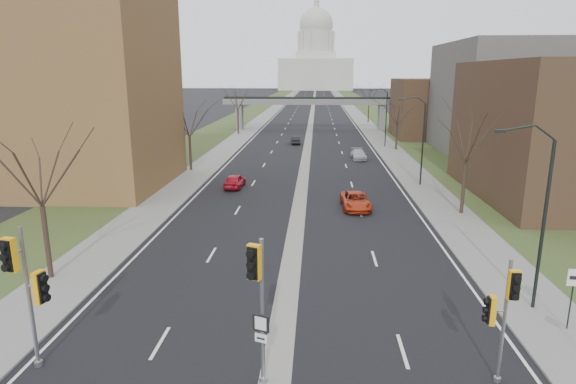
# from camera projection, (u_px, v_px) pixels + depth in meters

# --- Properties ---
(ground) EXTENTS (700.00, 700.00, 0.00)m
(ground) POSITION_uv_depth(u_px,v_px,m) (275.00, 377.00, 17.81)
(ground) COLOR black
(ground) RESTS_ON ground
(road_surface) EXTENTS (20.00, 600.00, 0.01)m
(road_surface) POSITION_uv_depth(u_px,v_px,m) (313.00, 106.00, 163.15)
(road_surface) COLOR black
(road_surface) RESTS_ON ground
(median_strip) EXTENTS (1.20, 600.00, 0.02)m
(median_strip) POSITION_uv_depth(u_px,v_px,m) (313.00, 106.00, 163.15)
(median_strip) COLOR gray
(median_strip) RESTS_ON ground
(sidewalk_right) EXTENTS (4.00, 600.00, 0.12)m
(sidewalk_right) POSITION_uv_depth(u_px,v_px,m) (349.00, 106.00, 162.44)
(sidewalk_right) COLOR gray
(sidewalk_right) RESTS_ON ground
(sidewalk_left) EXTENTS (4.00, 600.00, 0.12)m
(sidewalk_left) POSITION_uv_depth(u_px,v_px,m) (278.00, 106.00, 163.83)
(sidewalk_left) COLOR gray
(sidewalk_left) RESTS_ON ground
(grass_verge_right) EXTENTS (8.00, 600.00, 0.10)m
(grass_verge_right) POSITION_uv_depth(u_px,v_px,m) (366.00, 106.00, 162.09)
(grass_verge_right) COLOR #2E421E
(grass_verge_right) RESTS_ON ground
(grass_verge_left) EXTENTS (8.00, 600.00, 0.10)m
(grass_verge_left) POSITION_uv_depth(u_px,v_px,m) (260.00, 106.00, 164.18)
(grass_verge_left) COLOR #2E421E
(grass_verge_left) RESTS_ON ground
(apartment_building) EXTENTS (25.00, 16.00, 22.00)m
(apartment_building) POSITION_uv_depth(u_px,v_px,m) (30.00, 73.00, 45.74)
(apartment_building) COLOR brown
(apartment_building) RESTS_ON ground
(commercial_block_near) EXTENTS (16.00, 20.00, 12.00)m
(commercial_block_near) POSITION_uv_depth(u_px,v_px,m) (575.00, 131.00, 42.10)
(commercial_block_near) COLOR #453120
(commercial_block_near) RESTS_ON ground
(commercial_block_mid) EXTENTS (18.00, 22.00, 15.00)m
(commercial_block_mid) POSITION_uv_depth(u_px,v_px,m) (515.00, 99.00, 64.76)
(commercial_block_mid) COLOR #5F5C56
(commercial_block_mid) RESTS_ON ground
(commercial_block_far) EXTENTS (14.00, 14.00, 10.00)m
(commercial_block_far) POSITION_uv_depth(u_px,v_px,m) (436.00, 108.00, 83.15)
(commercial_block_far) COLOR #453120
(commercial_block_far) RESTS_ON ground
(pedestrian_bridge) EXTENTS (34.00, 3.00, 6.45)m
(pedestrian_bridge) POSITION_uv_depth(u_px,v_px,m) (310.00, 105.00, 94.16)
(pedestrian_bridge) COLOR slate
(pedestrian_bridge) RESTS_ON ground
(capitol) EXTENTS (48.00, 42.00, 55.75)m
(capitol) POSITION_uv_depth(u_px,v_px,m) (316.00, 61.00, 323.39)
(capitol) COLOR beige
(capitol) RESTS_ON ground
(streetlight_near) EXTENTS (2.61, 0.20, 8.70)m
(streetlight_near) POSITION_uv_depth(u_px,v_px,m) (533.00, 166.00, 21.31)
(streetlight_near) COLOR black
(streetlight_near) RESTS_ON sidewalk_right
(streetlight_mid) EXTENTS (2.61, 0.20, 8.70)m
(streetlight_mid) POSITION_uv_depth(u_px,v_px,m) (416.00, 116.00, 46.50)
(streetlight_mid) COLOR black
(streetlight_mid) RESTS_ON sidewalk_right
(streetlight_far) EXTENTS (2.61, 0.20, 8.70)m
(streetlight_far) POSITION_uv_depth(u_px,v_px,m) (382.00, 101.00, 71.70)
(streetlight_far) COLOR black
(streetlight_far) RESTS_ON sidewalk_right
(tree_left_a) EXTENTS (7.20, 7.20, 9.40)m
(tree_left_a) POSITION_uv_depth(u_px,v_px,m) (36.00, 159.00, 24.72)
(tree_left_a) COLOR #382B21
(tree_left_a) RESTS_ON sidewalk_left
(tree_left_b) EXTENTS (6.75, 6.75, 8.81)m
(tree_left_b) POSITION_uv_depth(u_px,v_px,m) (189.00, 116.00, 53.89)
(tree_left_b) COLOR #382B21
(tree_left_b) RESTS_ON sidewalk_left
(tree_left_c) EXTENTS (7.65, 7.65, 9.99)m
(tree_left_c) POSITION_uv_depth(u_px,v_px,m) (237.00, 95.00, 86.63)
(tree_left_c) COLOR #382B21
(tree_left_c) RESTS_ON sidewalk_left
(tree_right_a) EXTENTS (7.20, 7.20, 9.40)m
(tree_right_a) POSITION_uv_depth(u_px,v_px,m) (468.00, 131.00, 36.77)
(tree_right_a) COLOR #382B21
(tree_right_a) RESTS_ON sidewalk_right
(tree_right_b) EXTENTS (6.30, 6.30, 8.22)m
(tree_right_b) POSITION_uv_depth(u_px,v_px,m) (398.00, 110.00, 68.95)
(tree_right_b) COLOR #382B21
(tree_right_b) RESTS_ON sidewalk_right
(tree_right_c) EXTENTS (7.65, 7.65, 9.99)m
(tree_right_c) POSITION_uv_depth(u_px,v_px,m) (369.00, 91.00, 107.41)
(tree_right_c) COLOR #382B21
(tree_right_c) RESTS_ON sidewalk_right
(signal_pole_left) EXTENTS (1.18, 0.94, 5.63)m
(signal_pole_left) POSITION_uv_depth(u_px,v_px,m) (27.00, 280.00, 17.36)
(signal_pole_left) COLOR gray
(signal_pole_left) RESTS_ON ground
(signal_pole_median) EXTENTS (0.77, 0.92, 5.52)m
(signal_pole_median) POSITION_uv_depth(u_px,v_px,m) (258.00, 288.00, 16.32)
(signal_pole_median) COLOR gray
(signal_pole_median) RESTS_ON ground
(signal_pole_right) EXTENTS (0.83, 0.86, 4.77)m
(signal_pole_right) POSITION_uv_depth(u_px,v_px,m) (503.00, 306.00, 16.65)
(signal_pole_right) COLOR gray
(signal_pole_right) RESTS_ON ground
(speed_limit_sign) EXTENTS (0.60, 0.10, 2.78)m
(speed_limit_sign) POSITION_uv_depth(u_px,v_px,m) (573.00, 288.00, 20.52)
(speed_limit_sign) COLOR black
(speed_limit_sign) RESTS_ON sidewalk_right
(car_left_near) EXTENTS (1.81, 4.11, 1.37)m
(car_left_near) POSITION_uv_depth(u_px,v_px,m) (235.00, 181.00, 47.14)
(car_left_near) COLOR #AD1321
(car_left_near) RESTS_ON ground
(car_left_far) EXTENTS (1.74, 3.93, 1.26)m
(car_left_far) POSITION_uv_depth(u_px,v_px,m) (295.00, 140.00, 76.28)
(car_left_far) COLOR black
(car_left_far) RESTS_ON ground
(car_right_near) EXTENTS (2.47, 4.94, 1.34)m
(car_right_near) POSITION_uv_depth(u_px,v_px,m) (356.00, 201.00, 39.83)
(car_right_near) COLOR #B63113
(car_right_near) RESTS_ON ground
(car_right_mid) EXTENTS (1.98, 4.45, 1.27)m
(car_right_mid) POSITION_uv_depth(u_px,v_px,m) (359.00, 155.00, 62.65)
(car_right_mid) COLOR #ABACB2
(car_right_mid) RESTS_ON ground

